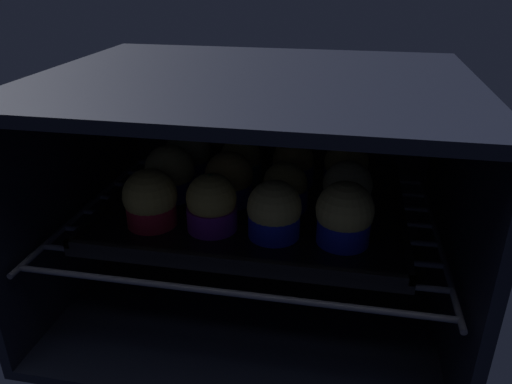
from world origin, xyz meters
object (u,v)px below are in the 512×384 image
object	(u,v)px
muffin_row0_col0	(150,200)
muffin_row1_col1	(229,180)
baking_tray	(256,207)
muffin_row0_col1	(212,204)
muffin_row2_col3	(346,167)
muffin_row1_col3	(347,189)
muffin_row2_col0	(188,155)
muffin_row1_col2	(285,188)
muffin_row2_col1	(241,161)
muffin_row1_col0	(170,174)
muffin_row0_col2	(274,212)
muffin_row0_col3	(344,215)
muffin_row2_col2	(293,164)

from	to	relation	value
muffin_row0_col0	muffin_row1_col1	distance (cm)	12.88
baking_tray	muffin_row1_col1	world-z (taller)	muffin_row1_col1
muffin_row0_col0	muffin_row0_col1	world-z (taller)	same
muffin_row2_col3	muffin_row1_col3	bearing A→B (deg)	-87.26
muffin_row1_col1	muffin_row2_col0	size ratio (longest dim) A/B	0.94
muffin_row1_col2	muffin_row0_col0	bearing A→B (deg)	-153.38
muffin_row2_col0	muffin_row2_col1	size ratio (longest dim) A/B	1.15
muffin_row1_col0	muffin_row0_col0	bearing A→B (deg)	-87.39
muffin_row1_col2	muffin_row2_col1	world-z (taller)	muffin_row2_col1
muffin_row1_col1	muffin_row1_col2	distance (cm)	8.75
muffin_row1_col2	muffin_row0_col1	bearing A→B (deg)	-136.59
muffin_row0_col0	muffin_row0_col1	distance (cm)	8.81
muffin_row0_col1	muffin_row0_col2	distance (cm)	8.81
muffin_row2_col0	muffin_row0_col3	bearing A→B (deg)	-33.44
muffin_row0_col3	muffin_row1_col3	world-z (taller)	muffin_row0_col3
muffin_row0_col1	muffin_row2_col3	xyz separation A→B (cm)	(17.84, 17.80, -0.07)
muffin_row0_col0	muffin_row1_col3	size ratio (longest dim) A/B	1.05
muffin_row1_col0	muffin_row2_col1	distance (cm)	12.96
muffin_row0_col0	muffin_row0_col1	size ratio (longest dim) A/B	1.01
muffin_row0_col2	muffin_row2_col1	size ratio (longest dim) A/B	1.05
muffin_row1_col3	muffin_row2_col2	bearing A→B (deg)	135.96
muffin_row1_col1	muffin_row2_col1	xyz separation A→B (cm)	(-0.13, 8.95, -0.34)
baking_tray	muffin_row1_col2	size ratio (longest dim) A/B	6.14
muffin_row2_col1	muffin_row0_col2	bearing A→B (deg)	-64.34
muffin_row2_col2	muffin_row0_col0	bearing A→B (deg)	-134.41
muffin_row0_col2	muffin_row1_col0	world-z (taller)	muffin_row1_col0
muffin_row1_col2	muffin_row2_col2	world-z (taller)	muffin_row2_col2
muffin_row1_col3	muffin_row2_col2	distance (cm)	12.77
muffin_row2_col3	baking_tray	bearing A→B (deg)	-146.03
muffin_row1_col0	muffin_row1_col1	size ratio (longest dim) A/B	1.05
muffin_row0_col3	muffin_row2_col0	size ratio (longest dim) A/B	0.98
muffin_row1_col1	muffin_row2_col0	world-z (taller)	muffin_row2_col0
muffin_row0_col0	muffin_row0_col2	distance (cm)	17.61
muffin_row2_col0	muffin_row2_col3	distance (cm)	26.94
baking_tray	muffin_row1_col2	xyz separation A→B (cm)	(4.51, -0.28, 3.65)
muffin_row0_col2	muffin_row2_col0	size ratio (longest dim) A/B	0.91
baking_tray	muffin_row1_col3	world-z (taller)	muffin_row1_col3
muffin_row0_col0	muffin_row1_col3	world-z (taller)	muffin_row0_col0
muffin_row0_col1	muffin_row1_col0	size ratio (longest dim) A/B	0.96
muffin_row0_col2	muffin_row1_col3	distance (cm)	13.25
baking_tray	muffin_row2_col1	distance (cm)	10.59
muffin_row1_col0	muffin_row1_col2	distance (cm)	18.29
muffin_row0_col3	muffin_row1_col2	world-z (taller)	muffin_row0_col3
muffin_row0_col1	muffin_row2_col1	distance (cm)	17.66
muffin_row0_col3	muffin_row2_col2	world-z (taller)	muffin_row0_col3
muffin_row0_col0	muffin_row1_col0	size ratio (longest dim) A/B	0.97
muffin_row1_col2	muffin_row2_col0	bearing A→B (deg)	153.25
muffin_row1_col3	muffin_row2_col1	bearing A→B (deg)	154.41
muffin_row0_col1	muffin_row0_col2	world-z (taller)	muffin_row0_col1
muffin_row0_col1	muffin_row1_col2	distance (cm)	12.47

